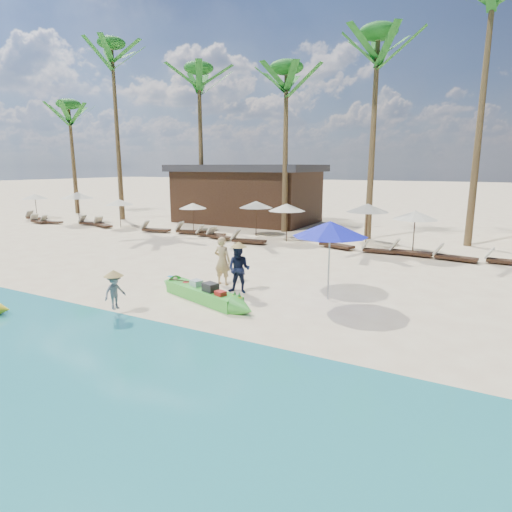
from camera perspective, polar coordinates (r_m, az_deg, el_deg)
The scene contains 37 objects.
ground at distance 14.34m, azimuth -8.03°, elevation -5.25°, with size 240.00×240.00×0.00m, color #FAE7B9.
wet_sand_strip at distance 11.00m, azimuth -23.98°, elevation -11.62°, with size 240.00×4.50×0.01m, color tan.
green_canoe at distance 13.76m, azimuth -7.12°, elevation -5.01°, with size 4.96×1.86×0.65m.
tourist at distance 15.35m, azimuth -4.51°, elevation -0.65°, with size 0.64×0.42×1.75m, color tan.
vendor_green at distance 14.32m, azimuth -2.29°, elevation -1.77°, with size 0.80×0.62×1.64m, color #141C38.
vendor_yellow at distance 12.86m, azimuth -18.32°, elevation -4.53°, with size 0.67×0.38×1.03m, color gray.
blue_umbrella at distance 13.53m, azimuth 9.86°, elevation 3.59°, with size 2.35×2.35×2.53m.
resort_parasol_0 at distance 38.93m, azimuth -27.39°, elevation 7.07°, with size 1.96×1.96×2.01m.
lounger_0_left at distance 38.35m, azimuth -27.35°, elevation 4.60°, with size 1.89×0.74×0.63m.
lounger_0_right at distance 35.95m, azimuth -27.02°, elevation 4.22°, with size 1.84×0.83×0.60m.
resort_parasol_1 at distance 34.09m, azimuth -22.73°, elevation 7.47°, with size 2.27×2.27×2.34m.
lounger_1_left at distance 35.27m, azimuth -25.71°, elevation 4.20°, with size 1.75×0.84×0.57m.
lounger_1_right at distance 33.23m, azimuth -21.26°, elevation 4.19°, with size 1.93×0.93×0.63m.
resort_parasol_2 at distance 31.09m, azimuth -17.78°, elevation 6.86°, with size 1.91×1.91×1.97m.
lounger_2_left at distance 31.89m, azimuth -19.79°, elevation 4.02°, with size 1.98×1.17×0.64m.
resort_parasol_3 at distance 28.16m, azimuth -8.43°, elevation 6.63°, with size 1.81×1.81×1.86m.
lounger_3_left at distance 28.49m, azimuth -13.39°, elevation 3.54°, with size 1.99×0.97×0.65m.
lounger_3_right at distance 27.26m, azimuth -8.91°, elevation 3.37°, with size 2.04×0.89×0.67m.
resort_parasol_4 at distance 26.12m, azimuth 0.01°, elevation 6.89°, with size 2.07×2.07×2.13m.
lounger_4_left at distance 26.10m, azimuth -6.23°, elevation 3.02°, with size 1.88×0.93×0.61m.
lounger_4_right at distance 25.17m, azimuth -5.04°, elevation 2.73°, with size 1.93×1.10×0.63m.
resort_parasol_5 at distance 24.13m, azimuth 4.13°, elevation 6.49°, with size 2.09×2.09×2.15m.
lounger_5_left at distance 23.58m, azimuth -1.24°, elevation 2.19°, with size 2.01×0.83×0.66m.
resort_parasol_6 at distance 23.19m, azimuth 14.65°, elevation 6.23°, with size 2.22×2.22×2.29m.
lounger_6_left at distance 22.66m, azimuth 10.42°, elevation 1.59°, with size 2.06×1.20×0.67m.
lounger_6_right at distance 21.82m, azimuth 15.85°, elevation 0.85°, with size 1.68×0.59×0.56m.
resort_parasol_7 at distance 21.51m, azimuth 20.47°, elevation 5.12°, with size 2.09×2.09×2.15m.
lounger_7_left at distance 21.67m, azimuth 19.68°, elevation 0.61°, with size 1.97×0.72×0.66m.
lounger_7_right at distance 21.26m, azimuth 24.77°, elevation -0.02°, with size 1.93×0.82×0.63m.
lounger_8_left at distance 21.51m, azimuth 30.27°, elevation -0.45°, with size 1.82×0.65×0.61m.
palm_0 at distance 42.36m, azimuth -23.58°, elevation 16.25°, with size 2.08×2.08×9.90m.
palm_1 at distance 36.57m, azimuth -18.47°, elevation 21.75°, with size 2.08×2.08×13.60m.
palm_2 at distance 32.44m, azimuth -7.56°, elevation 20.64°, with size 2.08×2.08×11.33m.
palm_3 at distance 28.12m, azimuth 4.05°, elevation 20.82°, with size 2.08×2.08×10.52m.
palm_4 at distance 26.25m, azimuth 15.78°, elevation 23.02°, with size 2.08×2.08×11.70m.
palm_5 at distance 26.22m, azimuth 28.73°, elevation 25.16°, with size 2.08×2.08×13.60m.
pavilion_west at distance 32.83m, azimuth -1.22°, elevation 8.39°, with size 10.80×6.60×4.30m.
Camera 1 is at (8.22, -10.98, 4.20)m, focal length 30.00 mm.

